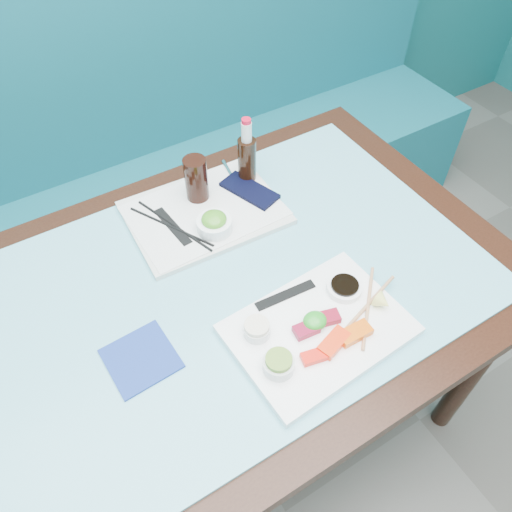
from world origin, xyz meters
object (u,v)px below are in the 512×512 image
blue_napkin (141,358)px  cola_glass (196,179)px  serving_tray (205,213)px  booth_bench (119,198)px  dining_table (221,310)px  seaweed_bowl (214,225)px  cola_bottle_body (247,162)px  sashimi_plate (318,329)px

blue_napkin → cola_glass: bearing=48.7°
serving_tray → blue_napkin: 0.43m
booth_bench → serving_tray: 0.73m
dining_table → cola_glass: 0.34m
booth_bench → blue_napkin: 1.02m
booth_bench → serving_tray: bearing=-82.3°
serving_tray → seaweed_bowl: seaweed_bowl is taller
seaweed_bowl → cola_bottle_body: size_ratio=0.63×
sashimi_plate → seaweed_bowl: 0.37m
sashimi_plate → cola_bottle_body: cola_bottle_body is taller
dining_table → serving_tray: serving_tray is taller
dining_table → seaweed_bowl: seaweed_bowl is taller
seaweed_bowl → cola_glass: size_ratio=0.72×
booth_bench → cola_glass: (0.09, -0.56, 0.46)m
cola_bottle_body → dining_table: bearing=-131.0°
dining_table → serving_tray: (0.08, 0.23, 0.10)m
serving_tray → cola_bottle_body: 0.18m
dining_table → seaweed_bowl: size_ratio=15.96×
sashimi_plate → blue_napkin: size_ratio=2.72×
dining_table → seaweed_bowl: (0.07, 0.15, 0.12)m
sashimi_plate → serving_tray: sashimi_plate is taller
serving_tray → cola_bottle_body: size_ratio=2.77×
cola_bottle_body → blue_napkin: (-0.47, -0.36, -0.07)m
serving_tray → blue_napkin: bearing=-132.9°
cola_glass → booth_bench: bearing=99.5°
cola_glass → cola_bottle_body: 0.15m
serving_tray → seaweed_bowl: 0.08m
booth_bench → sashimi_plate: booth_bench is taller
seaweed_bowl → cola_glass: cola_glass is taller
sashimi_plate → cola_bottle_body: size_ratio=2.64×
dining_table → sashimi_plate: sashimi_plate is taller
cola_glass → serving_tray: bearing=-100.3°
dining_table → cola_glass: bearing=71.7°
sashimi_plate → cola_glass: bearing=90.5°
sashimi_plate → serving_tray: 0.44m
cola_glass → blue_napkin: bearing=-131.3°
cola_bottle_body → sashimi_plate: bearing=-103.4°
booth_bench → dining_table: booth_bench is taller
booth_bench → dining_table: (0.00, -0.84, 0.29)m
serving_tray → blue_napkin: (-0.31, -0.31, -0.00)m
serving_tray → cola_glass: bearing=82.0°
dining_table → serving_tray: 0.26m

